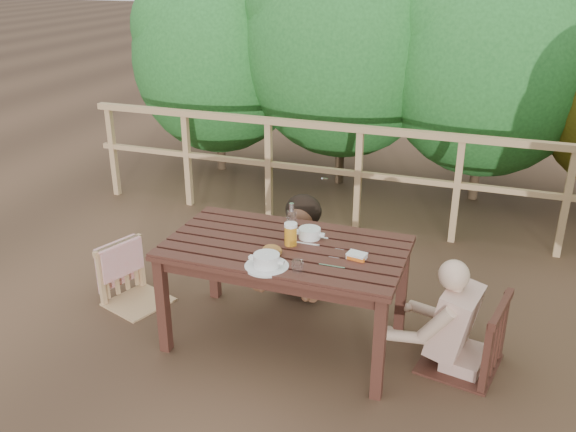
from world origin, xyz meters
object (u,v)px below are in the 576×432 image
(chair_right, at_px, (467,300))
(tumbler, at_px, (298,267))
(butter_tub, at_px, (357,257))
(table, at_px, (285,295))
(chair_far, at_px, (309,237))
(bottle, at_px, (292,223))
(chair_left, at_px, (133,253))
(soup_far, at_px, (310,234))
(beer_glass, at_px, (291,235))
(diner_right, at_px, (474,285))
(soup_near, at_px, (267,261))
(woman, at_px, (310,212))
(bread_roll, at_px, (272,251))

(chair_right, bearing_deg, tumbler, -54.70)
(butter_tub, bearing_deg, tumbler, -126.25)
(table, relative_size, chair_far, 1.85)
(chair_right, distance_m, bottle, 1.19)
(chair_left, relative_size, soup_far, 3.48)
(chair_right, bearing_deg, beer_glass, -73.53)
(chair_left, distance_m, diner_right, 2.39)
(chair_left, xyz_separation_m, tumbler, (1.40, -0.39, 0.33))
(soup_far, xyz_separation_m, tumbler, (0.08, -0.46, 0.00))
(chair_far, xyz_separation_m, tumbler, (0.28, -1.10, 0.34))
(chair_right, distance_m, soup_near, 1.25)
(chair_right, relative_size, woman, 0.78)
(bread_roll, bearing_deg, woman, 93.62)
(woman, height_order, soup_far, woman)
(woman, xyz_separation_m, bottle, (0.11, -0.74, 0.23))
(butter_tub, bearing_deg, woman, 133.73)
(diner_right, distance_m, tumbler, 1.08)
(chair_left, height_order, bread_roll, chair_left)
(soup_near, bearing_deg, woman, 94.35)
(table, height_order, tumbler, tumbler)
(bottle, xyz_separation_m, tumbler, (0.17, -0.39, -0.10))
(beer_glass, bearing_deg, bottle, 105.04)
(woman, distance_m, soup_far, 0.70)
(chair_far, relative_size, beer_glass, 5.11)
(woman, distance_m, beer_glass, 0.83)
(diner_right, distance_m, soup_near, 1.26)
(chair_far, xyz_separation_m, woman, (-0.00, 0.02, 0.20))
(bread_roll, bearing_deg, diner_right, 12.76)
(chair_far, height_order, bread_roll, chair_far)
(chair_right, xyz_separation_m, soup_far, (-1.03, 0.04, 0.27))
(chair_left, distance_m, woman, 1.35)
(chair_right, bearing_deg, woman, -108.26)
(chair_left, relative_size, chair_right, 0.88)
(table, distance_m, woman, 0.86)
(chair_far, xyz_separation_m, chair_right, (1.23, -0.68, 0.07))
(bread_roll, xyz_separation_m, tumbler, (0.22, -0.16, 0.00))
(woman, relative_size, tumbler, 15.10)
(diner_right, xyz_separation_m, soup_near, (-1.18, -0.42, 0.16))
(chair_far, distance_m, woman, 0.20)
(beer_glass, relative_size, bottle, 0.59)
(chair_right, relative_size, butter_tub, 8.27)
(table, distance_m, diner_right, 1.20)
(soup_near, bearing_deg, beer_glass, 83.18)
(bread_roll, xyz_separation_m, beer_glass, (0.06, 0.17, 0.04))
(table, xyz_separation_m, tumbler, (0.19, -0.31, 0.39))
(beer_glass, bearing_deg, diner_right, 5.20)
(woman, xyz_separation_m, butter_tub, (0.57, -0.85, 0.12))
(bread_roll, relative_size, beer_glass, 0.80)
(bottle, bearing_deg, table, -101.96)
(diner_right, height_order, soup_far, diner_right)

